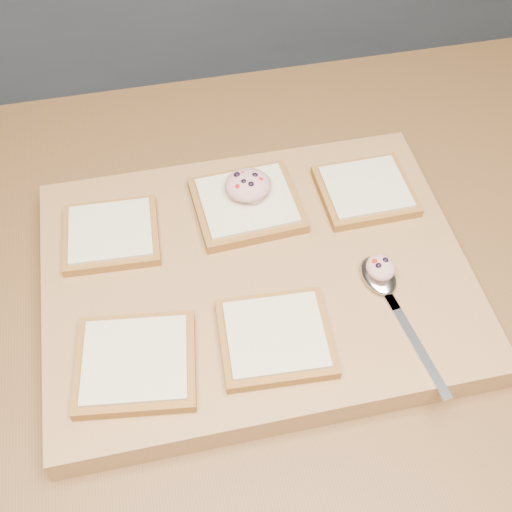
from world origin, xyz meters
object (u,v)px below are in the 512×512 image
(cutting_board, at_px, (256,278))
(spoon, at_px, (384,285))
(bread_far_center, at_px, (247,204))
(tuna_salad_dollop, at_px, (248,185))

(cutting_board, xyz_separation_m, spoon, (0.14, -0.06, 0.03))
(cutting_board, distance_m, spoon, 0.15)
(cutting_board, bearing_deg, bread_far_center, 84.97)
(bread_far_center, relative_size, spoon, 0.70)
(tuna_salad_dollop, bearing_deg, spoon, -52.28)
(cutting_board, bearing_deg, tuna_salad_dollop, 83.48)
(bread_far_center, bearing_deg, tuna_salad_dollop, 71.29)
(cutting_board, xyz_separation_m, tuna_salad_dollop, (0.01, 0.10, 0.05))
(bread_far_center, distance_m, tuna_salad_dollop, 0.03)
(cutting_board, relative_size, bread_far_center, 3.67)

